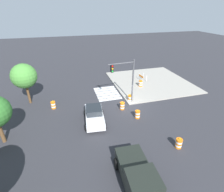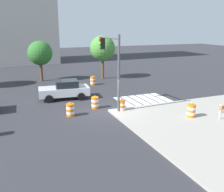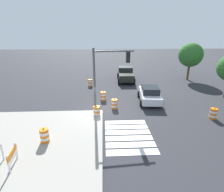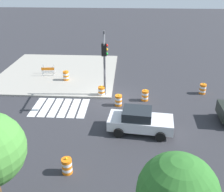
{
  "view_description": "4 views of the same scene",
  "coord_description": "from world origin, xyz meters",
  "px_view_note": "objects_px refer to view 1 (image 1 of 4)",
  "views": [
    {
      "loc": [
        -17.37,
        7.12,
        11.06
      ],
      "look_at": [
        1.72,
        1.72,
        0.68
      ],
      "focal_mm": 27.55,
      "sensor_mm": 36.0,
      "label": 1
    },
    {
      "loc": [
        -6.73,
        -17.2,
        6.19
      ],
      "look_at": [
        0.68,
        0.87,
        0.91
      ],
      "focal_mm": 41.6,
      "sensor_mm": 36.0,
      "label": 2
    },
    {
      "loc": [
        14.73,
        0.12,
        6.82
      ],
      "look_at": [
        0.11,
        0.85,
        1.52
      ],
      "focal_mm": 28.8,
      "sensor_mm": 36.0,
      "label": 3
    },
    {
      "loc": [
        -1.25,
        19.81,
        9.88
      ],
      "look_at": [
        -0.11,
        0.85,
        0.7
      ],
      "focal_mm": 41.63,
      "sensor_mm": 36.0,
      "label": 4
    }
  ],
  "objects_px": {
    "traffic_barrel_far_curb": "(122,106)",
    "street_tree_streetside_far": "(24,76)",
    "traffic_barrel_crosswalk_end": "(130,98)",
    "construction_barricade": "(142,77)",
    "traffic_barrel_on_sidewalk": "(141,83)",
    "traffic_barrel_median_far": "(53,105)",
    "traffic_light_pole": "(125,75)",
    "sports_car": "(94,115)",
    "pickup_truck": "(139,180)",
    "traffic_barrel_near_corner": "(179,143)",
    "traffic_barrel_median_near": "(137,114)"
  },
  "relations": [
    {
      "from": "traffic_barrel_far_curb",
      "to": "street_tree_streetside_far",
      "type": "xyz_separation_m",
      "value": [
        4.69,
        10.9,
        3.19
      ]
    },
    {
      "from": "traffic_barrel_crosswalk_end",
      "to": "construction_barricade",
      "type": "xyz_separation_m",
      "value": [
        5.9,
        -4.35,
        0.27
      ]
    },
    {
      "from": "traffic_barrel_crosswalk_end",
      "to": "traffic_barrel_far_curb",
      "type": "height_order",
      "value": "same"
    },
    {
      "from": "traffic_barrel_far_curb",
      "to": "traffic_barrel_on_sidewalk",
      "type": "xyz_separation_m",
      "value": [
        5.34,
        -4.78,
        0.15
      ]
    },
    {
      "from": "traffic_barrel_crosswalk_end",
      "to": "traffic_barrel_median_far",
      "type": "relative_size",
      "value": 1.0
    },
    {
      "from": "traffic_barrel_far_curb",
      "to": "traffic_light_pole",
      "type": "xyz_separation_m",
      "value": [
        1.14,
        -0.58,
        3.46
      ]
    },
    {
      "from": "traffic_barrel_crosswalk_end",
      "to": "traffic_barrel_far_curb",
      "type": "relative_size",
      "value": 1.0
    },
    {
      "from": "sports_car",
      "to": "pickup_truck",
      "type": "xyz_separation_m",
      "value": [
        -8.51,
        -1.42,
        0.16
      ]
    },
    {
      "from": "traffic_light_pole",
      "to": "street_tree_streetside_far",
      "type": "bearing_deg",
      "value": 72.79
    },
    {
      "from": "traffic_barrel_crosswalk_end",
      "to": "traffic_barrel_on_sidewalk",
      "type": "bearing_deg",
      "value": -40.0
    },
    {
      "from": "sports_car",
      "to": "traffic_barrel_on_sidewalk",
      "type": "height_order",
      "value": "sports_car"
    },
    {
      "from": "sports_car",
      "to": "traffic_barrel_median_far",
      "type": "height_order",
      "value": "sports_car"
    },
    {
      "from": "sports_car",
      "to": "pickup_truck",
      "type": "height_order",
      "value": "pickup_truck"
    },
    {
      "from": "traffic_barrel_far_curb",
      "to": "construction_barricade",
      "type": "xyz_separation_m",
      "value": [
        7.44,
        -5.94,
        0.27
      ]
    },
    {
      "from": "traffic_barrel_median_far",
      "to": "traffic_barrel_far_curb",
      "type": "relative_size",
      "value": 1.0
    },
    {
      "from": "traffic_barrel_crosswalk_end",
      "to": "street_tree_streetside_far",
      "type": "distance_m",
      "value": 13.27
    },
    {
      "from": "traffic_barrel_crosswalk_end",
      "to": "street_tree_streetside_far",
      "type": "xyz_separation_m",
      "value": [
        3.16,
        12.49,
        3.19
      ]
    },
    {
      "from": "pickup_truck",
      "to": "street_tree_streetside_far",
      "type": "distance_m",
      "value": 17.32
    },
    {
      "from": "sports_car",
      "to": "traffic_barrel_median_far",
      "type": "xyz_separation_m",
      "value": [
        4.02,
        4.32,
        -0.36
      ]
    },
    {
      "from": "construction_barricade",
      "to": "street_tree_streetside_far",
      "type": "bearing_deg",
      "value": 99.27
    },
    {
      "from": "traffic_light_pole",
      "to": "pickup_truck",
      "type": "bearing_deg",
      "value": 165.83
    },
    {
      "from": "pickup_truck",
      "to": "traffic_barrel_near_corner",
      "type": "distance_m",
      "value": 5.66
    },
    {
      "from": "traffic_barrel_near_corner",
      "to": "traffic_light_pole",
      "type": "distance_m",
      "value": 9.43
    },
    {
      "from": "traffic_barrel_far_curb",
      "to": "traffic_barrel_on_sidewalk",
      "type": "relative_size",
      "value": 1.0
    },
    {
      "from": "pickup_truck",
      "to": "traffic_barrel_median_near",
      "type": "relative_size",
      "value": 5.14
    },
    {
      "from": "traffic_barrel_near_corner",
      "to": "traffic_barrel_far_curb",
      "type": "bearing_deg",
      "value": 20.13
    },
    {
      "from": "pickup_truck",
      "to": "traffic_barrel_crosswalk_end",
      "type": "relative_size",
      "value": 5.14
    },
    {
      "from": "traffic_light_pole",
      "to": "street_tree_streetside_far",
      "type": "distance_m",
      "value": 12.02
    },
    {
      "from": "pickup_truck",
      "to": "traffic_barrel_median_near",
      "type": "bearing_deg",
      "value": -22.63
    },
    {
      "from": "sports_car",
      "to": "traffic_light_pole",
      "type": "xyz_separation_m",
      "value": [
        2.7,
        -4.25,
        3.1
      ]
    },
    {
      "from": "traffic_barrel_median_near",
      "to": "traffic_barrel_on_sidewalk",
      "type": "distance_m",
      "value": 8.41
    },
    {
      "from": "pickup_truck",
      "to": "traffic_barrel_on_sidewalk",
      "type": "xyz_separation_m",
      "value": [
        15.41,
        -7.02,
        -0.37
      ]
    },
    {
      "from": "traffic_barrel_near_corner",
      "to": "traffic_light_pole",
      "type": "height_order",
      "value": "traffic_light_pole"
    },
    {
      "from": "traffic_barrel_median_far",
      "to": "traffic_barrel_on_sidewalk",
      "type": "height_order",
      "value": "traffic_barrel_on_sidewalk"
    },
    {
      "from": "traffic_barrel_crosswalk_end",
      "to": "construction_barricade",
      "type": "distance_m",
      "value": 7.34
    },
    {
      "from": "traffic_barrel_median_far",
      "to": "construction_barricade",
      "type": "distance_m",
      "value": 14.78
    },
    {
      "from": "traffic_barrel_crosswalk_end",
      "to": "traffic_barrel_median_near",
      "type": "relative_size",
      "value": 1.0
    },
    {
      "from": "street_tree_streetside_far",
      "to": "traffic_barrel_far_curb",
      "type": "bearing_deg",
      "value": -113.3
    },
    {
      "from": "traffic_barrel_median_far",
      "to": "street_tree_streetside_far",
      "type": "bearing_deg",
      "value": 52.56
    },
    {
      "from": "pickup_truck",
      "to": "traffic_barrel_median_far",
      "type": "xyz_separation_m",
      "value": [
        12.52,
        5.73,
        -0.52
      ]
    },
    {
      "from": "traffic_barrel_far_curb",
      "to": "traffic_light_pole",
      "type": "distance_m",
      "value": 3.69
    },
    {
      "from": "traffic_barrel_median_far",
      "to": "traffic_barrel_on_sidewalk",
      "type": "xyz_separation_m",
      "value": [
        2.88,
        -12.76,
        0.15
      ]
    },
    {
      "from": "traffic_barrel_near_corner",
      "to": "traffic_barrel_crosswalk_end",
      "type": "xyz_separation_m",
      "value": [
        8.91,
        1.11,
        0.0
      ]
    },
    {
      "from": "traffic_barrel_near_corner",
      "to": "traffic_light_pole",
      "type": "bearing_deg",
      "value": 13.99
    },
    {
      "from": "traffic_light_pole",
      "to": "street_tree_streetside_far",
      "type": "relative_size",
      "value": 1.07
    },
    {
      "from": "traffic_barrel_median_near",
      "to": "traffic_light_pole",
      "type": "bearing_deg",
      "value": 7.74
    },
    {
      "from": "street_tree_streetside_far",
      "to": "traffic_barrel_on_sidewalk",
      "type": "bearing_deg",
      "value": -87.64
    },
    {
      "from": "sports_car",
      "to": "traffic_barrel_crosswalk_end",
      "type": "bearing_deg",
      "value": -59.47
    },
    {
      "from": "traffic_barrel_median_near",
      "to": "traffic_barrel_on_sidewalk",
      "type": "bearing_deg",
      "value": -26.42
    },
    {
      "from": "pickup_truck",
      "to": "traffic_barrel_near_corner",
      "type": "relative_size",
      "value": 5.14
    }
  ]
}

